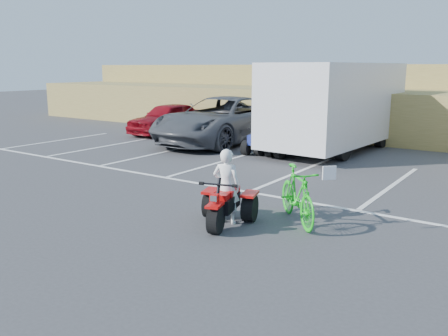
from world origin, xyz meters
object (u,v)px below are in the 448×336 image
Objects in this scene: rider at (226,186)px; red_trike_atv at (224,225)px; green_dirt_bike at (297,195)px; quad_atv_green at (278,155)px; cargo_trailer at (336,104)px; quad_atv_blue at (263,154)px; grey_pickup at (222,120)px; red_car at (168,118)px.

red_trike_atv is at bearing 90.00° from rider.
green_dirt_bike is 1.28× the size of quad_atv_green.
cargo_trailer is at bearing -97.56° from rider.
rider is 0.79× the size of green_dirt_bike.
quad_atv_blue is (-3.22, 7.07, 0.00)m from red_trike_atv.
rider is 7.65m from quad_atv_blue.
rider is (-0.04, 0.14, 0.73)m from red_trike_atv.
grey_pickup is 4.47× the size of quad_atv_blue.
cargo_trailer is (-1.48, 9.20, 1.69)m from red_trike_atv.
red_car is 6.46m from quad_atv_blue.
grey_pickup reaches higher than quad_atv_green.
green_dirt_bike is 0.45× the size of red_car.
rider is 1.39m from green_dirt_bike.
red_trike_atv is 1.54m from green_dirt_bike.
red_car is 2.81× the size of quad_atv_blue.
green_dirt_bike is 1.26× the size of quad_atv_blue.
rider is at bearing -73.90° from quad_atv_blue.
quad_atv_green is at bearing 76.14° from green_dirt_bike.
quad_atv_green is (-3.71, 6.16, -0.56)m from green_dirt_bike.
green_dirt_bike is 10.10m from grey_pickup.
green_dirt_bike is 8.72m from cargo_trailer.
quad_atv_blue is 0.58m from quad_atv_green.
red_trike_atv is at bearing -42.29° from red_car.
cargo_trailer reaches higher than grey_pickup.
quad_atv_blue reaches higher than quad_atv_green.
quad_atv_blue is (-1.74, -2.14, -1.69)m from cargo_trailer.
red_trike_atv is 9.47m from cargo_trailer.
rider is at bearing -61.06° from quad_atv_green.
quad_atv_blue is (2.61, -1.24, -0.91)m from grey_pickup.
grey_pickup is 3.53m from quad_atv_green.
quad_atv_green is at bearing 93.77° from red_trike_atv.
cargo_trailer is at bearing 62.26° from green_dirt_bike.
cargo_trailer reaches higher than red_car.
rider is 9.22m from cargo_trailer.
red_car reaches higher than quad_atv_green.
grey_pickup is 3.03m from quad_atv_blue.
red_trike_atv is at bearing -76.99° from cargo_trailer.
red_car reaches higher than red_trike_atv.
green_dirt_bike is 7.50m from quad_atv_blue.
cargo_trailer is (-1.44, 9.06, 0.95)m from rider.
green_dirt_bike is at bearing -63.49° from quad_atv_blue.
green_dirt_bike is at bearing 24.78° from red_trike_atv.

